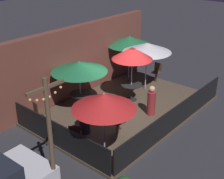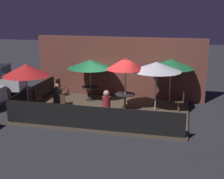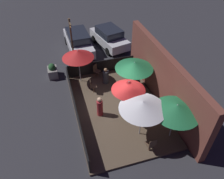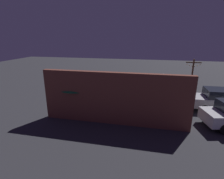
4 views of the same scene
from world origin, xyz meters
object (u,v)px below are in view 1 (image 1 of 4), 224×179
at_px(patron_0, 151,101).
at_px(patio_chair_0, 39,111).
at_px(patio_chair_1, 119,122).
at_px(patio_umbrella_3, 104,101).
at_px(dining_table_1, 81,96).
at_px(patio_umbrella_4, 147,47).
at_px(patio_chair_3, 157,71).
at_px(patio_umbrella_1, 79,67).
at_px(patio_chair_2, 75,135).
at_px(patron_1, 85,120).
at_px(dining_table_0, 131,87).
at_px(patio_umbrella_0, 132,53).
at_px(light_post, 50,136).
at_px(patio_umbrella_2, 129,41).

bearing_deg(patron_0, patio_chair_0, 87.96).
height_order(patio_chair_1, patron_0, patron_0).
distance_m(patio_umbrella_3, dining_table_1, 3.89).
bearing_deg(patio_umbrella_4, patio_chair_3, 4.55).
bearing_deg(patio_umbrella_3, patio_umbrella_1, 57.91).
distance_m(patio_chair_2, patron_1, 0.97).
distance_m(dining_table_0, patio_chair_1, 2.90).
xyz_separation_m(dining_table_0, dining_table_1, (-2.04, 1.12, -0.04)).
bearing_deg(patron_0, patio_chair_1, 127.91).
distance_m(patio_umbrella_0, patio_umbrella_1, 2.34).
height_order(patio_chair_0, light_post, light_post).
xyz_separation_m(dining_table_0, patron_1, (-3.25, -0.33, -0.10)).
relative_size(patio_umbrella_4, patio_chair_0, 2.51).
distance_m(dining_table_0, patron_0, 1.52).
xyz_separation_m(patio_umbrella_0, patio_chair_0, (-3.91, 1.51, -1.70)).
relative_size(patron_0, light_post, 0.35).
bearing_deg(patio_umbrella_0, patio_umbrella_1, 151.22).
relative_size(dining_table_0, patio_chair_2, 1.03).
bearing_deg(patio_chair_1, patio_umbrella_3, 122.39).
xyz_separation_m(patio_umbrella_3, patio_chair_1, (1.39, 0.53, -1.55)).
xyz_separation_m(patio_umbrella_1, light_post, (-4.02, -3.09, 0.03)).
bearing_deg(patron_1, dining_table_1, -75.48).
height_order(dining_table_0, dining_table_1, dining_table_0).
bearing_deg(patio_umbrella_1, patio_umbrella_2, 7.59).
bearing_deg(patio_umbrella_2, patio_umbrella_1, -172.41).
xyz_separation_m(dining_table_1, patio_chair_3, (4.56, -0.83, -0.04)).
height_order(patio_umbrella_3, patio_umbrella_4, patio_umbrella_3).
relative_size(patio_umbrella_2, patio_chair_2, 2.48).
xyz_separation_m(patio_umbrella_1, patio_chair_2, (-2.09, -1.87, -1.41)).
xyz_separation_m(patio_umbrella_0, dining_table_1, (-2.04, 1.12, -1.63)).
distance_m(dining_table_0, patron_1, 3.27).
bearing_deg(patio_umbrella_3, patio_chair_3, 18.83).
height_order(patio_chair_2, patio_chair_3, patio_chair_3).
height_order(patio_umbrella_0, patio_umbrella_3, patio_umbrella_0).
distance_m(patio_umbrella_0, patio_umbrella_4, 1.41).
bearing_deg(patio_umbrella_0, patron_1, -174.22).
bearing_deg(patio_chair_3, patio_umbrella_4, -2.06).
xyz_separation_m(patio_umbrella_1, patio_umbrella_2, (4.00, 0.53, 0.10)).
relative_size(patio_umbrella_1, patron_1, 2.00).
height_order(patio_chair_1, patio_chair_3, patio_chair_1).
distance_m(patio_chair_0, patio_chair_2, 2.28).
bearing_deg(patio_umbrella_0, patron_0, -110.49).
bearing_deg(patio_umbrella_2, patio_chair_2, -158.46).
distance_m(dining_table_1, patio_chair_2, 2.81).
distance_m(dining_table_1, patio_chair_3, 4.64).
bearing_deg(patio_umbrella_1, patio_chair_2, -138.19).
relative_size(patio_chair_2, patio_chair_3, 0.95).
bearing_deg(patio_umbrella_2, patio_umbrella_3, -148.86).
height_order(patio_umbrella_0, patron_1, patio_umbrella_0).
xyz_separation_m(patio_chair_0, patio_chair_2, (-0.22, -2.26, -0.00)).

